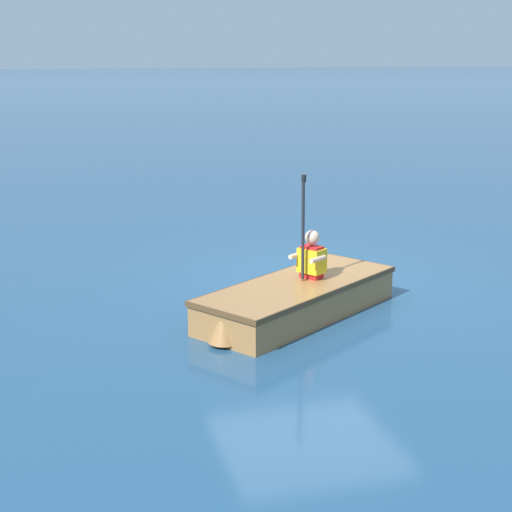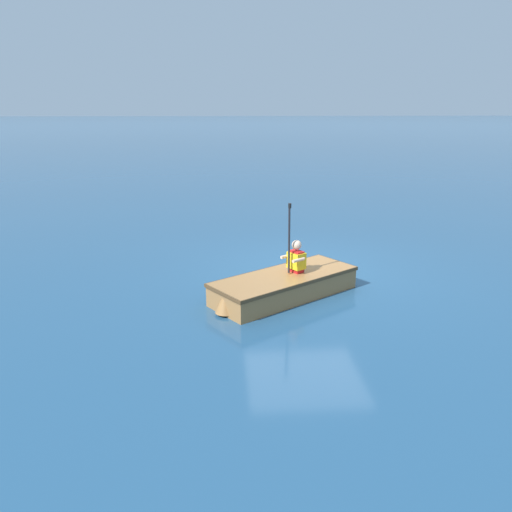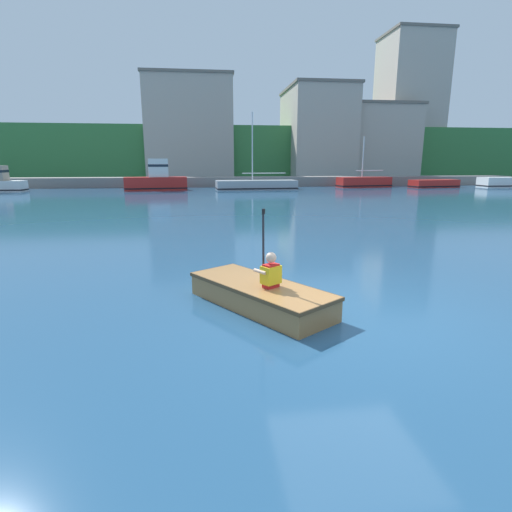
{
  "view_description": "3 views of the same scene",
  "coord_description": "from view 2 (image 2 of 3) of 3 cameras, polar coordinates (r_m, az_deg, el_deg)",
  "views": [
    {
      "loc": [
        -9.67,
        3.41,
        2.96
      ],
      "look_at": [
        -1.46,
        1.16,
        0.75
      ],
      "focal_mm": 55.0,
      "sensor_mm": 36.0,
      "label": 1
    },
    {
      "loc": [
        -9.54,
        1.76,
        3.2
      ],
      "look_at": [
        -1.46,
        1.16,
        0.75
      ],
      "focal_mm": 35.0,
      "sensor_mm": 36.0,
      "label": 2
    },
    {
      "loc": [
        -2.3,
        -5.56,
        2.36
      ],
      "look_at": [
        -1.46,
        1.16,
        0.75
      ],
      "focal_mm": 28.0,
      "sensor_mm": 36.0,
      "label": 3
    }
  ],
  "objects": [
    {
      "name": "ground_plane",
      "position": [
        10.22,
        5.89,
        -1.51
      ],
      "size": [
        300.0,
        300.0,
        0.0
      ],
      "primitive_type": "plane",
      "color": "navy"
    },
    {
      "name": "rowboat_foreground",
      "position": [
        8.65,
        3.1,
        -3.28
      ],
      "size": [
        2.33,
        2.76,
        0.4
      ],
      "color": "#A3703D",
      "rests_on": "ground"
    },
    {
      "name": "person_paddler",
      "position": [
        8.7,
        4.58,
        -0.19
      ],
      "size": [
        0.45,
        0.45,
        1.24
      ],
      "color": "red",
      "rests_on": "rowboat_foreground"
    }
  ]
}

